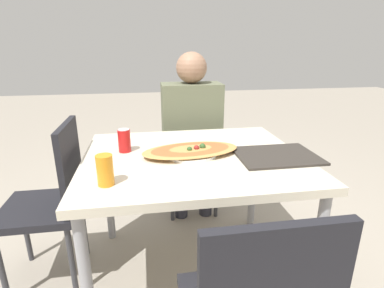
% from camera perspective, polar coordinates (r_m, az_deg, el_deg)
% --- Properties ---
extents(ground_plane, '(14.00, 14.00, 0.00)m').
position_cam_1_polar(ground_plane, '(1.96, 0.19, -22.88)').
color(ground_plane, '#9E9384').
extents(dining_table, '(1.13, 0.94, 0.74)m').
position_cam_1_polar(dining_table, '(1.60, 0.21, -4.55)').
color(dining_table, beige).
rests_on(dining_table, ground_plane).
extents(chair_far_seated, '(0.40, 0.40, 0.92)m').
position_cam_1_polar(chair_far_seated, '(2.41, -0.47, -0.34)').
color(chair_far_seated, black).
rests_on(chair_far_seated, ground_plane).
extents(chair_side_left, '(0.40, 0.40, 0.92)m').
position_cam_1_polar(chair_side_left, '(1.80, -25.01, -9.09)').
color(chair_side_left, black).
rests_on(chair_side_left, ground_plane).
extents(person_seated, '(0.43, 0.26, 1.25)m').
position_cam_1_polar(person_seated, '(2.24, -0.05, 4.11)').
color(person_seated, '#2D2D38').
rests_on(person_seated, ground_plane).
extents(pizza_main, '(0.54, 0.32, 0.06)m').
position_cam_1_polar(pizza_main, '(1.57, -0.22, -1.26)').
color(pizza_main, white).
rests_on(pizza_main, dining_table).
extents(soda_can, '(0.07, 0.07, 0.12)m').
position_cam_1_polar(soda_can, '(1.64, -12.77, 0.66)').
color(soda_can, red).
rests_on(soda_can, dining_table).
extents(drink_glass, '(0.07, 0.07, 0.13)m').
position_cam_1_polar(drink_glass, '(1.27, -16.23, -4.81)').
color(drink_glass, orange).
rests_on(drink_glass, dining_table).
extents(serving_tray, '(0.41, 0.31, 0.01)m').
position_cam_1_polar(serving_tray, '(1.61, 15.81, -2.13)').
color(serving_tray, '#332D28').
rests_on(serving_tray, dining_table).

